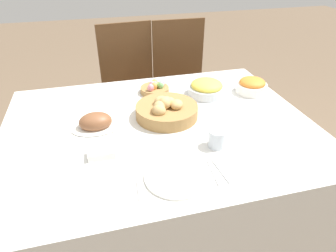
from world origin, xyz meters
TOP-DOWN VIEW (x-y plane):
  - ground_plane at (0.00, 0.00)m, footprint 12.00×12.00m
  - dining_table at (0.00, 0.00)m, footprint 1.52×1.17m
  - chair_far_center at (-0.01, 0.93)m, footprint 0.46×0.46m
  - chair_far_right at (0.40, 0.93)m, footprint 0.43×0.43m
  - bread_basket at (0.05, 0.06)m, footprint 0.32×0.32m
  - egg_basket at (0.06, 0.36)m, footprint 0.17×0.17m
  - ham_platter at (-0.30, 0.05)m, footprint 0.24×0.17m
  - pineapple_bowl at (0.35, 0.26)m, footprint 0.22×0.22m
  - carrot_bowl at (0.62, 0.22)m, footprint 0.18×0.18m
  - dinner_plate at (-0.03, -0.40)m, footprint 0.25×0.25m
  - fork at (-0.18, -0.40)m, footprint 0.02×0.18m
  - knife at (0.12, -0.40)m, footprint 0.02×0.18m
  - spoon at (0.15, -0.40)m, footprint 0.02×0.18m
  - drinking_cup at (0.20, -0.24)m, footprint 0.08×0.08m
  - butter_dish at (-0.30, -0.19)m, footprint 0.11×0.07m

SIDE VIEW (x-z plane):
  - ground_plane at x=0.00m, z-range 0.00..0.00m
  - dining_table at x=0.00m, z-range 0.00..0.74m
  - chair_far_center at x=-0.01m, z-range 0.03..1.03m
  - chair_far_right at x=0.40m, z-range 0.03..1.03m
  - fork at x=-0.18m, z-range 0.74..0.74m
  - knife at x=0.12m, z-range 0.74..0.74m
  - spoon at x=0.15m, z-range 0.74..0.74m
  - dinner_plate at x=-0.03m, z-range 0.74..0.75m
  - butter_dish at x=-0.30m, z-range 0.74..0.77m
  - egg_basket at x=0.06m, z-range 0.73..0.80m
  - ham_platter at x=-0.30m, z-range 0.72..0.81m
  - drinking_cup at x=0.20m, z-range 0.74..0.82m
  - bread_basket at x=0.05m, z-range 0.72..0.84m
  - carrot_bowl at x=0.62m, z-range 0.73..0.83m
  - pineapple_bowl at x=0.35m, z-range 0.73..0.83m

